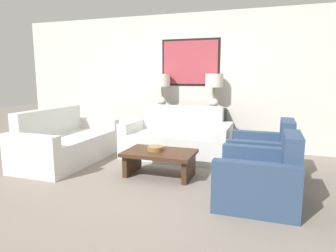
{
  "coord_description": "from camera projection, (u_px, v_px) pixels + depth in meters",
  "views": [
    {
      "loc": [
        1.54,
        -3.58,
        1.44
      ],
      "look_at": [
        0.02,
        0.87,
        0.65
      ],
      "focal_mm": 32.0,
      "sensor_mm": 36.0,
      "label": 1
    }
  ],
  "objects": [
    {
      "name": "coffee_table",
      "position": [
        160.0,
        158.0,
        4.32
      ],
      "size": [
        1.0,
        0.65,
        0.37
      ],
      "color": "#3D2616",
      "rests_on": "ground_plane"
    },
    {
      "name": "armchair_near_back_wall",
      "position": [
        263.0,
        156.0,
        4.36
      ],
      "size": [
        0.88,
        0.88,
        0.83
      ],
      "color": "navy",
      "rests_on": "ground_plane"
    },
    {
      "name": "armchair_near_camera",
      "position": [
        260.0,
        180.0,
        3.39
      ],
      "size": [
        0.88,
        0.88,
        0.83
      ],
      "color": "navy",
      "rests_on": "ground_plane"
    },
    {
      "name": "couch_by_side",
      "position": [
        66.0,
        144.0,
        5.07
      ],
      "size": [
        0.92,
        1.87,
        0.89
      ],
      "color": "silver",
      "rests_on": "ground_plane"
    },
    {
      "name": "table_lamp_right",
      "position": [
        214.0,
        84.0,
        5.64
      ],
      "size": [
        0.33,
        0.33,
        0.66
      ],
      "color": "silver",
      "rests_on": "console_table"
    },
    {
      "name": "ground_plane",
      "position": [
        146.0,
        183.0,
        4.07
      ],
      "size": [
        20.0,
        20.0,
        0.0
      ],
      "primitive_type": "plane",
      "color": "slate"
    },
    {
      "name": "console_table",
      "position": [
        187.0,
        128.0,
        5.95
      ],
      "size": [
        1.51,
        0.38,
        0.82
      ],
      "color": "black",
      "rests_on": "ground_plane"
    },
    {
      "name": "back_wall",
      "position": [
        191.0,
        81.0,
        6.05
      ],
      "size": [
        7.68,
        0.12,
        2.65
      ],
      "color": "beige",
      "rests_on": "ground_plane"
    },
    {
      "name": "table_lamp_left",
      "position": [
        162.0,
        84.0,
        5.98
      ],
      "size": [
        0.33,
        0.33,
        0.66
      ],
      "color": "silver",
      "rests_on": "console_table"
    },
    {
      "name": "decorative_bowl",
      "position": [
        155.0,
        148.0,
        4.35
      ],
      "size": [
        0.24,
        0.24,
        0.06
      ],
      "color": "olive",
      "rests_on": "coffee_table"
    },
    {
      "name": "couch_by_back_wall",
      "position": [
        177.0,
        140.0,
        5.36
      ],
      "size": [
        1.87,
        0.92,
        0.89
      ],
      "color": "silver",
      "rests_on": "ground_plane"
    }
  ]
}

